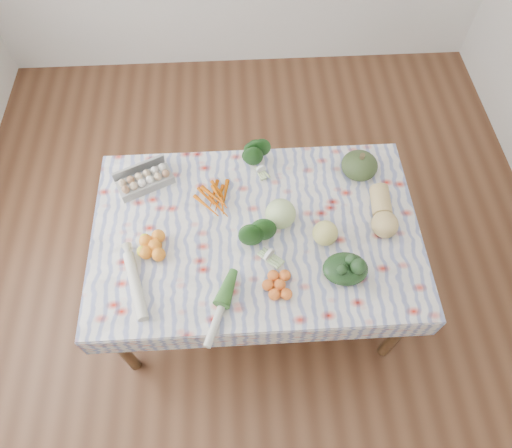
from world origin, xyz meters
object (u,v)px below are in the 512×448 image
egg_carton (145,181)px  grapefruit (325,233)px  cabbage (281,214)px  kabocha_squash (359,165)px  dining_table (256,238)px  butternut_squash (383,211)px

egg_carton → grapefruit: grapefruit is taller
egg_carton → cabbage: cabbage is taller
egg_carton → kabocha_squash: size_ratio=1.49×
dining_table → kabocha_squash: bearing=30.1°
egg_carton → kabocha_squash: 1.15m
egg_carton → cabbage: bearing=-45.8°
egg_carton → grapefruit: bearing=-47.7°
dining_table → grapefruit: bearing=-12.6°
butternut_squash → grapefruit: (-0.31, -0.11, -0.00)m
grapefruit → dining_table: bearing=167.4°
egg_carton → cabbage: (0.70, -0.27, 0.04)m
dining_table → cabbage: size_ratio=10.43×
cabbage → butternut_squash: cabbage is taller
kabocha_squash → cabbage: (-0.45, -0.29, 0.01)m
egg_carton → butternut_squash: 1.24m
egg_carton → grapefruit: size_ratio=2.32×
dining_table → grapefruit: (0.33, -0.07, 0.15)m
kabocha_squash → grapefruit: bearing=-120.6°
dining_table → egg_carton: size_ratio=5.49×
grapefruit → kabocha_squash: bearing=59.4°
dining_table → egg_carton: egg_carton is taller
kabocha_squash → cabbage: cabbage is taller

